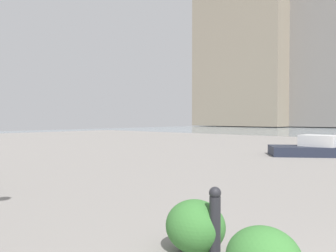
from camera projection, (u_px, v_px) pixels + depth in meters
name	position (u px, v px, depth m)	size (l,w,h in m)	color
building_annex	(330.00, 62.00, 63.80)	(12.01, 12.23, 22.92)	gray
building_highrise	(251.00, 23.00, 70.35)	(17.94, 14.52, 39.82)	gray
bollard_near	(215.00, 222.00, 3.84)	(0.13, 0.13, 0.79)	#232328
shrub_wide	(195.00, 226.00, 4.07)	(0.70, 0.63, 0.60)	#387533
boat	(319.00, 150.00, 14.42)	(4.00, 3.48, 0.95)	#1E2333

